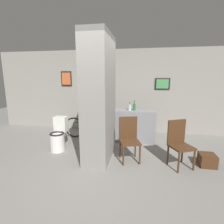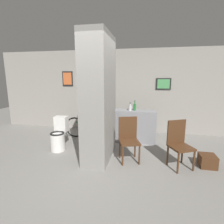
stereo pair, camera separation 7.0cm
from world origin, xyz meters
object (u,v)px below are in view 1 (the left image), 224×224
object	(u,v)px
toilet	(58,136)
bicycle	(92,128)
bottle_tall	(134,107)
chair_near_pillar	(129,137)
chair_by_doorway	(179,142)

from	to	relation	value
toilet	bicycle	world-z (taller)	toilet
bottle_tall	bicycle	bearing A→B (deg)	-178.28
chair_near_pillar	toilet	bearing A→B (deg)	154.66
toilet	chair_by_doorway	distance (m)	2.74
toilet	chair_by_doorway	world-z (taller)	chair_by_doorway
chair_by_doorway	bicycle	distance (m)	2.49
chair_near_pillar	bicycle	distance (m)	1.63
chair_by_doorway	bottle_tall	size ratio (longest dim) A/B	3.42
chair_by_doorway	chair_near_pillar	bearing A→B (deg)	148.12
toilet	chair_near_pillar	xyz separation A→B (m)	(1.73, -0.21, 0.16)
chair_near_pillar	chair_by_doorway	bearing A→B (deg)	-23.69
toilet	chair_near_pillar	distance (m)	1.75
chair_by_doorway	bicycle	world-z (taller)	chair_by_doorway
toilet	bicycle	size ratio (longest dim) A/B	0.48
bicycle	bottle_tall	world-z (taller)	bottle_tall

